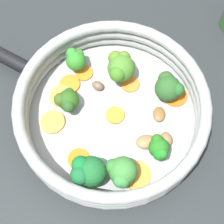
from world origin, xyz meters
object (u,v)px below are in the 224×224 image
object	(u,v)px
carrot_slice_4	(53,122)
mushroom_piece_0	(159,114)
skillet	(112,117)
carrot_slice_7	(70,84)
carrot_slice_0	(130,84)
broccoli_floret_2	(87,171)
carrot_slice_5	(62,96)
mushroom_piece_3	(166,139)
broccoli_floret_3	(168,87)
carrot_slice_1	(84,73)
broccoli_floret_0	(121,67)
broccoli_floret_6	(76,59)
carrot_slice_6	(115,113)
broccoli_floret_5	(159,148)
broccoli_floret_1	(67,100)
carrot_slice_2	(79,159)
mushroom_piece_2	(146,142)
carrot_slice_3	(136,175)
carrot_slice_8	(175,96)
mushroom_piece_1	(98,86)
broccoli_floret_4	(122,172)

from	to	relation	value
carrot_slice_4	mushroom_piece_0	world-z (taller)	mushroom_piece_0
skillet	carrot_slice_7	bearing A→B (deg)	145.65
carrot_slice_0	broccoli_floret_2	size ratio (longest dim) A/B	0.58
carrot_slice_5	mushroom_piece_3	size ratio (longest dim) A/B	1.59
broccoli_floret_3	carrot_slice_1	bearing A→B (deg)	167.98
carrot_slice_4	broccoli_floret_0	world-z (taller)	broccoli_floret_0
broccoli_floret_6	mushroom_piece_3	xyz separation A→B (m)	(0.16, -0.13, -0.02)
carrot_slice_7	broccoli_floret_2	world-z (taller)	broccoli_floret_2
carrot_slice_7	broccoli_floret_3	bearing A→B (deg)	-2.26
carrot_slice_6	broccoli_floret_3	size ratio (longest dim) A/B	0.62
skillet	mushroom_piece_3	distance (m)	0.10
broccoli_floret_5	broccoli_floret_1	bearing A→B (deg)	153.86
carrot_slice_6	carrot_slice_7	xyz separation A→B (m)	(-0.08, 0.05, 0.00)
broccoli_floret_0	carrot_slice_2	bearing A→B (deg)	-110.39
carrot_slice_5	mushroom_piece_2	world-z (taller)	mushroom_piece_2
carrot_slice_7	carrot_slice_4	bearing A→B (deg)	-105.63
carrot_slice_0	broccoli_floret_3	distance (m)	0.07
carrot_slice_0	carrot_slice_5	bearing A→B (deg)	-164.70
broccoli_floret_0	mushroom_piece_0	world-z (taller)	broccoli_floret_0
broccoli_floret_2	mushroom_piece_0	xyz separation A→B (m)	(0.11, 0.11, -0.03)
carrot_slice_6	broccoli_floret_6	xyz separation A→B (m)	(-0.07, 0.08, 0.02)
carrot_slice_3	broccoli_floret_2	world-z (taller)	broccoli_floret_2
carrot_slice_5	carrot_slice_7	bearing A→B (deg)	65.34
carrot_slice_3	mushroom_piece_2	size ratio (longest dim) A/B	1.45
carrot_slice_8	broccoli_floret_6	size ratio (longest dim) A/B	0.94
carrot_slice_8	mushroom_piece_0	xyz separation A→B (m)	(-0.03, -0.04, 0.00)
skillet	mushroom_piece_2	xyz separation A→B (m)	(0.06, -0.04, 0.01)
carrot_slice_8	mushroom_piece_0	size ratio (longest dim) A/B	1.50
carrot_slice_1	carrot_slice_4	size ratio (longest dim) A/B	0.77
carrot_slice_1	mushroom_piece_2	distance (m)	0.16
carrot_slice_1	carrot_slice_7	world-z (taller)	same
skillet	carrot_slice_6	bearing A→B (deg)	40.65
carrot_slice_5	mushroom_piece_1	bearing A→B (deg)	19.87
carrot_slice_8	broccoli_floret_2	world-z (taller)	broccoli_floret_2
carrot_slice_0	mushroom_piece_0	world-z (taller)	mushroom_piece_0
skillet	mushroom_piece_0	size ratio (longest dim) A/B	10.72
carrot_slice_8	broccoli_floret_3	size ratio (longest dim) A/B	0.81
mushroom_piece_0	skillet	bearing A→B (deg)	-175.88
carrot_slice_7	broccoli_floret_4	xyz separation A→B (m)	(0.10, -0.15, 0.03)
carrot_slice_4	broccoli_floret_0	xyz separation A→B (m)	(0.11, 0.09, 0.03)
skillet	carrot_slice_0	distance (m)	0.07
mushroom_piece_1	broccoli_floret_2	bearing A→B (deg)	-90.85
carrot_slice_8	mushroom_piece_3	size ratio (longest dim) A/B	1.61
carrot_slice_5	carrot_slice_0	bearing A→B (deg)	15.30
carrot_slice_1	carrot_slice_8	world-z (taller)	carrot_slice_1
carrot_slice_3	carrot_slice_4	xyz separation A→B (m)	(-0.14, 0.08, 0.00)
broccoli_floret_3	mushroom_piece_1	bearing A→B (deg)	177.70
carrot_slice_0	broccoli_floret_2	distance (m)	0.18
carrot_slice_0	mushroom_piece_1	world-z (taller)	mushroom_piece_1
broccoli_floret_0	mushroom_piece_3	size ratio (longest dim) A/B	2.21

